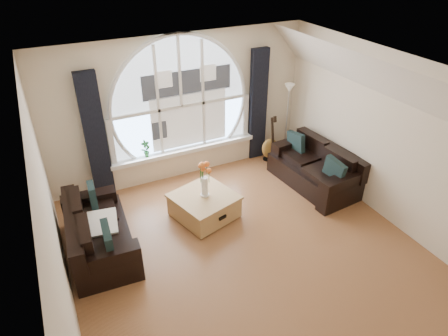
{
  "coord_description": "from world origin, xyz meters",
  "views": [
    {
      "loc": [
        -2.28,
        -3.8,
        4.21
      ],
      "look_at": [
        0.0,
        0.9,
        1.05
      ],
      "focal_mm": 31.89,
      "sensor_mm": 36.0,
      "label": 1
    }
  ],
  "objects_px": {
    "coffee_chest": "(204,205)",
    "floor_lamp": "(287,122)",
    "guitar": "(271,138)",
    "potted_plant": "(146,149)",
    "sofa_right": "(315,166)",
    "sofa_left": "(99,229)",
    "vase_flowers": "(204,176)"
  },
  "relations": [
    {
      "from": "coffee_chest",
      "to": "floor_lamp",
      "type": "xyz_separation_m",
      "value": [
        2.37,
        1.18,
        0.57
      ]
    },
    {
      "from": "guitar",
      "to": "potted_plant",
      "type": "bearing_deg",
      "value": 177.7
    },
    {
      "from": "sofa_right",
      "to": "floor_lamp",
      "type": "relative_size",
      "value": 1.09
    },
    {
      "from": "sofa_left",
      "to": "sofa_right",
      "type": "xyz_separation_m",
      "value": [
        3.98,
        0.09,
        0.0
      ]
    },
    {
      "from": "sofa_left",
      "to": "coffee_chest",
      "type": "xyz_separation_m",
      "value": [
        1.73,
        0.09,
        -0.17
      ]
    },
    {
      "from": "coffee_chest",
      "to": "vase_flowers",
      "type": "bearing_deg",
      "value": -17.07
    },
    {
      "from": "coffee_chest",
      "to": "guitar",
      "type": "bearing_deg",
      "value": 13.3
    },
    {
      "from": "guitar",
      "to": "vase_flowers",
      "type": "bearing_deg",
      "value": -144.7
    },
    {
      "from": "coffee_chest",
      "to": "guitar",
      "type": "relative_size",
      "value": 0.88
    },
    {
      "from": "potted_plant",
      "to": "vase_flowers",
      "type": "bearing_deg",
      "value": -69.5
    },
    {
      "from": "sofa_right",
      "to": "floor_lamp",
      "type": "xyz_separation_m",
      "value": [
        0.12,
        1.18,
        0.4
      ]
    },
    {
      "from": "floor_lamp",
      "to": "sofa_left",
      "type": "bearing_deg",
      "value": -162.8
    },
    {
      "from": "sofa_right",
      "to": "potted_plant",
      "type": "height_order",
      "value": "potted_plant"
    },
    {
      "from": "sofa_left",
      "to": "potted_plant",
      "type": "relative_size",
      "value": 5.15
    },
    {
      "from": "sofa_right",
      "to": "floor_lamp",
      "type": "height_order",
      "value": "floor_lamp"
    },
    {
      "from": "sofa_right",
      "to": "sofa_left",
      "type": "bearing_deg",
      "value": 175.86
    },
    {
      "from": "guitar",
      "to": "potted_plant",
      "type": "xyz_separation_m",
      "value": [
        -2.5,
        0.34,
        0.18
      ]
    },
    {
      "from": "sofa_left",
      "to": "vase_flowers",
      "type": "distance_m",
      "value": 1.8
    },
    {
      "from": "floor_lamp",
      "to": "guitar",
      "type": "bearing_deg",
      "value": -171.34
    },
    {
      "from": "vase_flowers",
      "to": "guitar",
      "type": "distance_m",
      "value": 2.27
    },
    {
      "from": "vase_flowers",
      "to": "guitar",
      "type": "xyz_separation_m",
      "value": [
        1.95,
        1.12,
        -0.28
      ]
    },
    {
      "from": "sofa_right",
      "to": "coffee_chest",
      "type": "bearing_deg",
      "value": 174.51
    },
    {
      "from": "sofa_left",
      "to": "floor_lamp",
      "type": "height_order",
      "value": "floor_lamp"
    },
    {
      "from": "vase_flowers",
      "to": "potted_plant",
      "type": "relative_size",
      "value": 2.13
    },
    {
      "from": "sofa_left",
      "to": "floor_lamp",
      "type": "xyz_separation_m",
      "value": [
        4.1,
        1.27,
        0.4
      ]
    },
    {
      "from": "sofa_right",
      "to": "coffee_chest",
      "type": "relative_size",
      "value": 1.87
    },
    {
      "from": "guitar",
      "to": "sofa_left",
      "type": "bearing_deg",
      "value": -156.42
    },
    {
      "from": "coffee_chest",
      "to": "potted_plant",
      "type": "distance_m",
      "value": 1.63
    },
    {
      "from": "vase_flowers",
      "to": "floor_lamp",
      "type": "bearing_deg",
      "value": 26.62
    },
    {
      "from": "guitar",
      "to": "sofa_right",
      "type": "bearing_deg",
      "value": -70.52
    },
    {
      "from": "coffee_chest",
      "to": "vase_flowers",
      "type": "distance_m",
      "value": 0.58
    },
    {
      "from": "sofa_left",
      "to": "potted_plant",
      "type": "xyz_separation_m",
      "value": [
        1.2,
        1.55,
        0.31
      ]
    }
  ]
}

